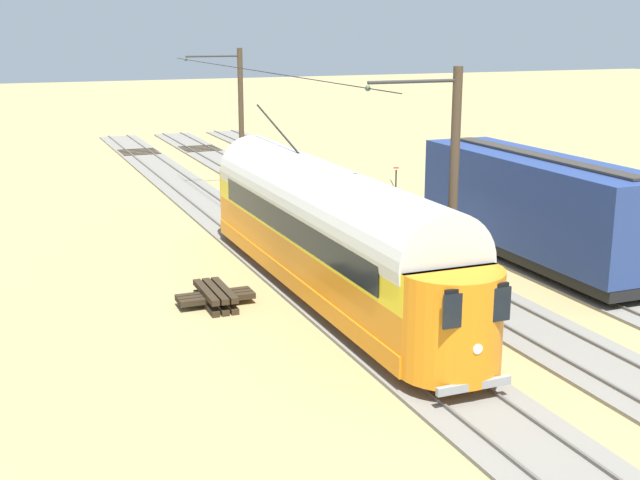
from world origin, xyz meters
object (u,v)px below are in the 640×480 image
Objects in this scene: coach_adjacent at (536,206)px; catenary_pole_mid_near at (451,188)px; switch_stand at (396,178)px; catenary_pole_foreground at (240,117)px; vintage_streetcar at (325,227)px; spare_tie_stack at (215,296)px.

coach_adjacent is 1.53× the size of catenary_pole_mid_near.
catenary_pole_foreground is at bearing -24.73° from switch_stand.
catenary_pole_foreground and catenary_pole_mid_near have the same top height.
vintage_streetcar is 18.73m from catenary_pole_foreground.
vintage_streetcar is at bearing -47.89° from catenary_pole_mid_near.
vintage_streetcar is 8.56m from coach_adjacent.
vintage_streetcar is 18.23m from switch_stand.
catenary_pole_foreground reaches higher than spare_tie_stack.
catenary_pole_foreground is 8.84m from switch_stand.
coach_adjacent is 7.05m from catenary_pole_mid_near.
switch_stand is at bearing -96.72° from coach_adjacent.
vintage_streetcar is at bearing 174.24° from spare_tie_stack.
catenary_pole_mid_near is at bearing 132.11° from vintage_streetcar.
vintage_streetcar is 7.53× the size of spare_tie_stack.
catenary_pole_foreground is at bearing -109.26° from spare_tie_stack.
catenary_pole_foreground is at bearing -98.47° from vintage_streetcar.
catenary_pole_mid_near is at bearing 90.00° from catenary_pole_foreground.
coach_adjacent is (-8.54, -0.59, -0.10)m from vintage_streetcar.
catenary_pole_foreground is 21.49m from catenary_pole_mid_near.
coach_adjacent is at bearing -176.06° from vintage_streetcar.
switch_stand is (-7.49, -18.04, -3.17)m from catenary_pole_mid_near.
switch_stand is (-7.49, 3.45, -3.17)m from catenary_pole_foreground.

